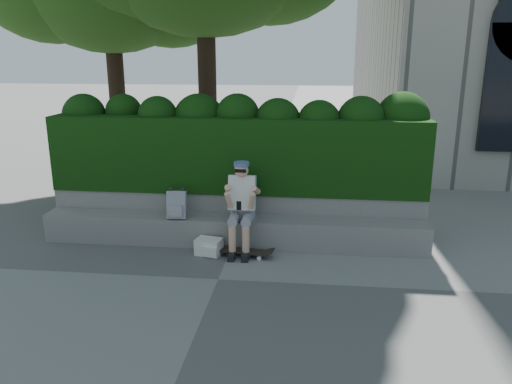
# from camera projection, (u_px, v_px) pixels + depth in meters

# --- Properties ---
(ground) EXTENTS (80.00, 80.00, 0.00)m
(ground) POSITION_uv_depth(u_px,v_px,m) (218.00, 279.00, 6.68)
(ground) COLOR slate
(ground) RESTS_ON ground
(bench_ledge) EXTENTS (6.00, 0.45, 0.45)m
(bench_ledge) POSITION_uv_depth(u_px,v_px,m) (232.00, 231.00, 7.82)
(bench_ledge) COLOR gray
(bench_ledge) RESTS_ON ground
(planter_wall) EXTENTS (6.00, 0.50, 0.75)m
(planter_wall) POSITION_uv_depth(u_px,v_px,m) (237.00, 213.00, 8.23)
(planter_wall) COLOR gray
(planter_wall) RESTS_ON ground
(hedge) EXTENTS (6.00, 1.00, 1.20)m
(hedge) POSITION_uv_depth(u_px,v_px,m) (238.00, 152.00, 8.18)
(hedge) COLOR black
(hedge) RESTS_ON planter_wall
(person) EXTENTS (0.40, 0.76, 1.38)m
(person) POSITION_uv_depth(u_px,v_px,m) (242.00, 203.00, 7.48)
(person) COLOR gray
(person) RESTS_ON ground
(skateboard) EXTENTS (0.91, 0.34, 0.09)m
(skateboard) POSITION_uv_depth(u_px,v_px,m) (240.00, 251.00, 7.43)
(skateboard) COLOR black
(skateboard) RESTS_ON ground
(backpack_plaid) EXTENTS (0.31, 0.18, 0.43)m
(backpack_plaid) POSITION_uv_depth(u_px,v_px,m) (177.00, 205.00, 7.69)
(backpack_plaid) COLOR #A4A3A8
(backpack_plaid) RESTS_ON bench_ledge
(backpack_ground) EXTENTS (0.42, 0.34, 0.24)m
(backpack_ground) POSITION_uv_depth(u_px,v_px,m) (209.00, 247.00, 7.48)
(backpack_ground) COLOR silver
(backpack_ground) RESTS_ON ground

